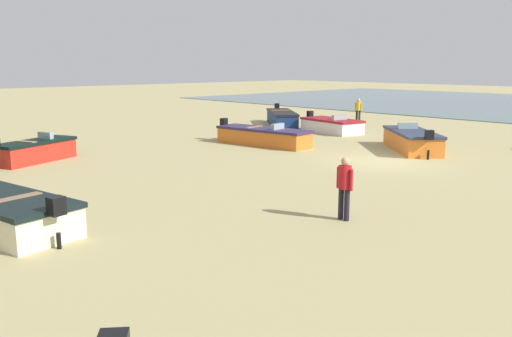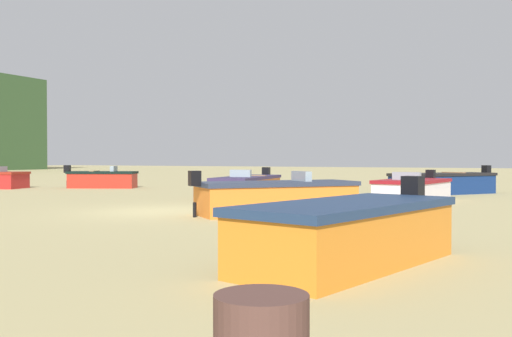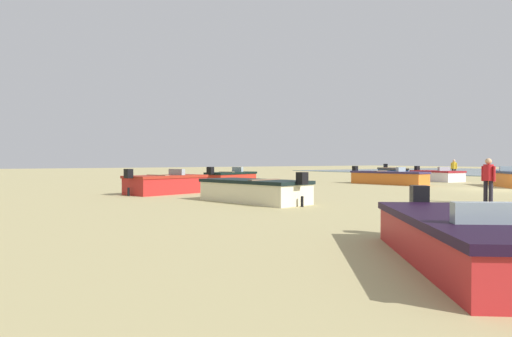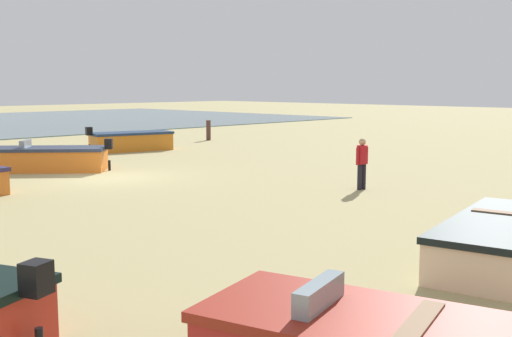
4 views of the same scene
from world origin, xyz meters
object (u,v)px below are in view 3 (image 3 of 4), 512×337
object	(u,v)px
boat_white_1	(437,176)
beach_walker_distant	(488,177)
boat_orange_6	(389,178)
boat_red_0	(166,184)
boat_cream_4	(254,191)
boat_navy_8	(392,173)
boat_red_2	(466,240)
beach_walker_foreground	(454,167)
boat_red_5	(231,179)

from	to	relation	value
boat_white_1	beach_walker_distant	bearing A→B (deg)	49.61
boat_orange_6	boat_white_1	bearing A→B (deg)	179.86
boat_red_0	boat_cream_4	bearing A→B (deg)	-4.56
boat_white_1	boat_navy_8	bearing A→B (deg)	-86.54
boat_orange_6	beach_walker_distant	size ratio (longest dim) A/B	3.28
boat_red_2	boat_navy_8	bearing A→B (deg)	-100.81
beach_walker_distant	beach_walker_foreground	bearing A→B (deg)	131.07
beach_walker_distant	boat_navy_8	bearing A→B (deg)	144.07
boat_red_2	beach_walker_foreground	world-z (taller)	beach_walker_foreground
boat_white_1	beach_walker_distant	xyz separation A→B (m)	(-11.50, 13.71, 0.55)
boat_red_2	beach_walker_distant	world-z (taller)	beach_walker_distant
boat_red_2	boat_navy_8	size ratio (longest dim) A/B	0.95
boat_red_2	boat_red_5	xyz separation A→B (m)	(18.64, -6.98, 0.08)
beach_walker_distant	boat_white_1	bearing A→B (deg)	135.64
boat_white_1	boat_red_5	xyz separation A→B (m)	(2.15, 16.27, 0.05)
boat_red_2	boat_navy_8	xyz separation A→B (m)	(20.99, -23.73, 0.09)
boat_red_5	boat_navy_8	distance (m)	16.92
boat_navy_8	boat_cream_4	bearing A→B (deg)	65.69
boat_red_2	boat_cream_4	size ratio (longest dim) A/B	0.97
boat_red_5	boat_navy_8	xyz separation A→B (m)	(2.35, -16.75, 0.01)
boat_orange_6	beach_walker_foreground	distance (m)	12.27
boat_red_2	beach_walker_foreground	size ratio (longest dim) A/B	2.84
boat_red_0	boat_navy_8	xyz separation A→B (m)	(5.08, -21.87, 0.02)
beach_walker_foreground	beach_walker_distant	distance (m)	23.62
boat_red_0	boat_white_1	size ratio (longest dim) A/B	1.00
boat_navy_8	beach_walker_foreground	bearing A→B (deg)	-166.48
boat_red_0	boat_white_1	xyz separation A→B (m)	(0.58, -21.39, -0.04)
boat_red_0	boat_navy_8	distance (m)	22.45
boat_red_5	beach_walker_foreground	bearing A→B (deg)	68.11
boat_orange_6	boat_red_0	bearing A→B (deg)	-8.97
boat_orange_6	boat_red_2	bearing A→B (deg)	34.87
boat_red_2	beach_walker_distant	xyz separation A→B (m)	(4.99, -9.54, 0.58)
boat_cream_4	beach_walker_distant	xyz separation A→B (m)	(-5.09, -6.62, 0.53)
boat_cream_4	boat_red_5	size ratio (longest dim) A/B	1.26
boat_white_1	boat_orange_6	distance (m)	6.39
boat_white_1	beach_walker_distant	world-z (taller)	beach_walker_distant
boat_red_0	boat_red_5	size ratio (longest dim) A/B	1.09
boat_red_0	boat_red_5	distance (m)	5.80
beach_walker_foreground	beach_walker_distant	bearing A→B (deg)	114.82
boat_red_0	beach_walker_distant	xyz separation A→B (m)	(-10.92, -7.68, 0.51)
boat_navy_8	boat_red_2	bearing A→B (deg)	79.53
boat_red_0	boat_red_2	world-z (taller)	boat_red_0
boat_white_1	boat_red_2	size ratio (longest dim) A/B	0.90
boat_red_5	boat_navy_8	world-z (taller)	boat_navy_8
boat_white_1	beach_walker_foreground	bearing A→B (deg)	-148.78
boat_red_0	beach_walker_foreground	bearing A→B (deg)	81.05
boat_red_0	boat_cream_4	distance (m)	5.93
boat_red_0	boat_navy_8	bearing A→B (deg)	88.24
boat_cream_4	boat_navy_8	xyz separation A→B (m)	(10.91, -20.81, 0.04)
boat_white_1	boat_cream_4	xyz separation A→B (m)	(-6.41, 20.33, 0.02)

